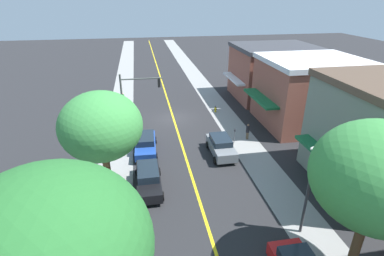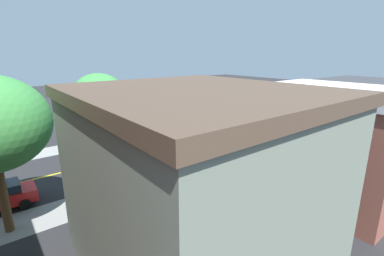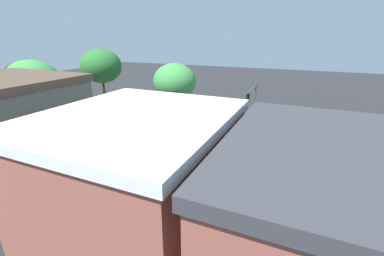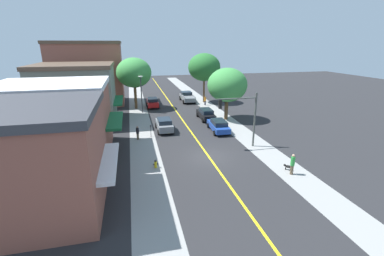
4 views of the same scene
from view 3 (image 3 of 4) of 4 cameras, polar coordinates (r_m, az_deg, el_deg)
name	(u,v)px [view 3 (image 3 of 4)]	position (r m, az deg, el deg)	size (l,w,h in m)	color
ground_plane	(257,150)	(26.43, 14.15, -4.73)	(140.00, 140.00, 0.00)	#262628
sidewalk_left	(243,179)	(21.14, 11.11, -10.94)	(2.92, 126.00, 0.01)	gray
sidewalk_right	(267,131)	(31.98, 16.12, -0.61)	(2.92, 126.00, 0.01)	gray
road_centerline_stripe	(257,150)	(26.43, 14.15, -4.73)	(0.20, 126.00, 0.00)	yellow
tan_rowhouse	(336,229)	(12.21, 29.03, -18.76)	(11.12, 8.78, 6.99)	#935142
pale_office_building	(140,178)	(14.10, -11.35, -10.73)	(11.14, 8.76, 7.12)	#935142
street_tree_left_near	(33,84)	(31.55, -31.58, 8.23)	(5.68, 5.68, 8.39)	brown
street_tree_right_corner	(101,66)	(41.40, -19.27, 12.69)	(5.84, 5.84, 8.91)	brown
street_tree_left_far	(175,82)	(34.60, -3.84, 10.11)	(5.58, 5.58, 7.34)	brown
fire_hydrant	(261,174)	(21.43, 14.80, -9.65)	(0.44, 0.24, 0.77)	yellow
parking_meter	(170,148)	(23.76, -4.91, -4.48)	(0.12, 0.18, 1.46)	#4C4C51
traffic_light_mast	(252,102)	(29.29, 13.06, 5.66)	(4.33, 0.32, 5.81)	#474C47
street_lamp	(66,107)	(29.99, -25.90, 4.14)	(0.70, 0.36, 5.80)	#38383D
red_sedan_left_curb	(61,123)	(34.63, -26.81, 1.01)	(2.04, 4.56, 1.60)	red
grey_sedan_left_curb	(162,139)	(26.17, -6.67, -2.50)	(2.02, 4.32, 1.60)	slate
black_sedan_right_curb	(161,117)	(33.35, -6.80, 2.34)	(1.93, 4.77, 1.57)	black
blue_sedan_right_curb	(202,123)	(30.98, 2.26, 1.05)	(2.15, 4.78, 1.49)	#1E429E
grey_pickup_truck	(85,106)	(41.20, -22.49, 4.40)	(2.43, 5.71, 1.75)	slate
pedestrian_orange_shirt	(117,105)	(40.36, -16.18, 4.80)	(0.34, 0.34, 1.63)	black
pedestrian_black_shirt	(167,157)	(22.34, -5.45, -6.45)	(0.34, 0.34, 1.60)	brown
pedestrian_green_shirt	(315,130)	(31.24, 25.33, -0.36)	(0.34, 0.34, 1.81)	brown
small_dog	(306,134)	(31.51, 23.79, -1.18)	(0.61, 0.59, 0.52)	black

